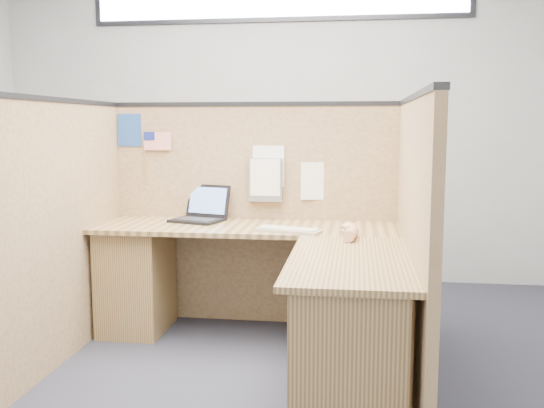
# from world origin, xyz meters

# --- Properties ---
(floor) EXTENTS (5.00, 5.00, 0.00)m
(floor) POSITION_xyz_m (0.00, 0.00, 0.00)
(floor) COLOR black
(floor) RESTS_ON ground
(wall_back) EXTENTS (5.00, 0.00, 5.00)m
(wall_back) POSITION_xyz_m (0.00, 2.25, 1.40)
(wall_back) COLOR #9D9FA2
(wall_back) RESTS_ON floor
(cubicle_partitions) EXTENTS (2.06, 1.83, 1.53)m
(cubicle_partitions) POSITION_xyz_m (0.00, 0.43, 0.77)
(cubicle_partitions) COLOR brown
(cubicle_partitions) RESTS_ON floor
(l_desk) EXTENTS (1.95, 1.75, 0.73)m
(l_desk) POSITION_xyz_m (0.18, 0.29, 0.39)
(l_desk) COLOR brown
(l_desk) RESTS_ON floor
(laptop) EXTENTS (0.38, 0.39, 0.23)m
(laptop) POSITION_xyz_m (-0.36, 0.85, 0.79)
(laptop) COLOR black
(laptop) RESTS_ON l_desk
(keyboard) EXTENTS (0.42, 0.24, 0.03)m
(keyboard) POSITION_xyz_m (0.29, 0.48, 0.74)
(keyboard) COLOR #9E947A
(keyboard) RESTS_ON l_desk
(mouse) EXTENTS (0.11, 0.08, 0.04)m
(mouse) POSITION_xyz_m (0.66, 0.48, 0.75)
(mouse) COLOR silver
(mouse) RESTS_ON l_desk
(hand_forearm) EXTENTS (0.10, 0.35, 0.07)m
(hand_forearm) POSITION_xyz_m (0.67, 0.36, 0.76)
(hand_forearm) COLOR tan
(hand_forearm) RESTS_ON l_desk
(blue_poster) EXTENTS (0.17, 0.01, 0.23)m
(blue_poster) POSITION_xyz_m (-0.88, 0.97, 1.34)
(blue_poster) COLOR navy
(blue_poster) RESTS_ON cubicle_partitions
(american_flag) EXTENTS (0.20, 0.01, 0.34)m
(american_flag) POSITION_xyz_m (-0.70, 0.96, 1.25)
(american_flag) COLOR olive
(american_flag) RESTS_ON cubicle_partitions
(file_holder) EXTENTS (0.23, 0.05, 0.29)m
(file_holder) POSITION_xyz_m (0.09, 0.94, 1.01)
(file_holder) COLOR slate
(file_holder) RESTS_ON cubicle_partitions
(paper_left) EXTENTS (0.22, 0.02, 0.28)m
(paper_left) POSITION_xyz_m (0.10, 0.97, 1.10)
(paper_left) COLOR white
(paper_left) RESTS_ON cubicle_partitions
(paper_right) EXTENTS (0.20, 0.03, 0.25)m
(paper_right) POSITION_xyz_m (0.42, 0.97, 1.00)
(paper_right) COLOR white
(paper_right) RESTS_ON cubicle_partitions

